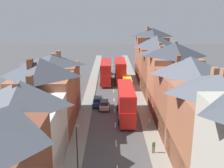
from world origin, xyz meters
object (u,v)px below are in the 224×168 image
object	(u,v)px
double_decker_bus_mid_street	(106,72)
pedestrian_mid_left	(154,146)
double_decker_bus_far_approaching	(126,102)
delivery_van	(127,83)
double_decker_bus_lead	(120,70)
car_parked_left_a	(106,71)
car_near_blue	(105,104)
street_lamp	(77,147)
car_parked_right_a	(98,101)
pedestrian_mid_right	(149,121)

from	to	relation	value
double_decker_bus_mid_street	pedestrian_mid_left	distance (m)	34.21
double_decker_bus_far_approaching	delivery_van	bearing A→B (deg)	85.55
double_decker_bus_lead	delivery_van	distance (m)	7.58
car_parked_left_a	car_near_blue	bearing A→B (deg)	-90.00
pedestrian_mid_left	street_lamp	distance (m)	9.93
double_decker_bus_far_approaching	car_parked_left_a	distance (m)	31.95
street_lamp	car_parked_right_a	bearing A→B (deg)	86.95
car_parked_left_a	delivery_van	distance (m)	15.65
car_near_blue	pedestrian_mid_right	size ratio (longest dim) A/B	2.60
double_decker_bus_lead	double_decker_bus_far_approaching	bearing A→B (deg)	-90.00
double_decker_bus_mid_street	pedestrian_mid_right	world-z (taller)	double_decker_bus_mid_street
pedestrian_mid_left	pedestrian_mid_right	distance (m)	7.59
delivery_van	pedestrian_mid_left	distance (m)	28.32
double_decker_bus_far_approaching	car_near_blue	world-z (taller)	double_decker_bus_far_approaching
delivery_van	double_decker_bus_lead	bearing A→B (deg)	100.14
double_decker_bus_far_approaching	car_parked_left_a	xyz separation A→B (m)	(-3.59, 31.68, -1.96)
car_near_blue	pedestrian_mid_right	xyz separation A→B (m)	(6.82, -8.09, 0.24)
double_decker_bus_far_approaching	pedestrian_mid_right	bearing A→B (deg)	-50.17
double_decker_bus_mid_street	car_parked_right_a	bearing A→B (deg)	-94.60
double_decker_bus_lead	pedestrian_mid_left	world-z (taller)	double_decker_bus_lead
double_decker_bus_mid_street	pedestrian_mid_left	world-z (taller)	double_decker_bus_mid_street
pedestrian_mid_left	pedestrian_mid_right	xyz separation A→B (m)	(0.49, 7.57, 0.00)
double_decker_bus_lead	car_near_blue	distance (m)	20.36
double_decker_bus_mid_street	double_decker_bus_far_approaching	world-z (taller)	same
street_lamp	delivery_van	bearing A→B (deg)	77.20
double_decker_bus_mid_street	delivery_van	world-z (taller)	double_decker_bus_mid_street
car_near_blue	delivery_van	size ratio (longest dim) A/B	0.80
double_decker_bus_lead	pedestrian_mid_left	size ratio (longest dim) A/B	6.71
double_decker_bus_lead	street_lamp	world-z (taller)	street_lamp
pedestrian_mid_left	car_near_blue	bearing A→B (deg)	112.01
car_parked_left_a	delivery_van	xyz separation A→B (m)	(4.90, -14.85, 0.49)
double_decker_bus_mid_street	street_lamp	xyz separation A→B (m)	(-2.44, -37.65, 0.43)
double_decker_bus_mid_street	pedestrian_mid_left	xyz separation A→B (m)	(6.34, -33.57, -1.78)
double_decker_bus_far_approaching	car_parked_right_a	bearing A→B (deg)	128.77
double_decker_bus_far_approaching	pedestrian_mid_left	world-z (taller)	double_decker_bus_far_approaching
pedestrian_mid_left	car_parked_right_a	bearing A→B (deg)	113.52
car_parked_right_a	double_decker_bus_lead	bearing A→B (deg)	74.85
double_decker_bus_mid_street	street_lamp	world-z (taller)	street_lamp
pedestrian_mid_left	double_decker_bus_mid_street	bearing A→B (deg)	100.70
double_decker_bus_lead	car_near_blue	bearing A→B (deg)	-100.21
car_parked_right_a	double_decker_bus_far_approaching	bearing A→B (deg)	-51.23
delivery_van	car_parked_left_a	bearing A→B (deg)	108.26
double_decker_bus_far_approaching	street_lamp	size ratio (longest dim) A/B	1.96
double_decker_bus_mid_street	delivery_van	bearing A→B (deg)	-47.16
delivery_van	pedestrian_mid_left	size ratio (longest dim) A/B	3.23
delivery_van	street_lamp	xyz separation A→B (m)	(-7.35, -32.35, 1.90)
delivery_van	pedestrian_mid_right	size ratio (longest dim) A/B	3.23
double_decker_bus_lead	car_near_blue	xyz separation A→B (m)	(-3.59, -19.93, -2.02)
car_parked_left_a	delivery_van	size ratio (longest dim) A/B	0.73
car_near_blue	double_decker_bus_mid_street	bearing A→B (deg)	90.03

